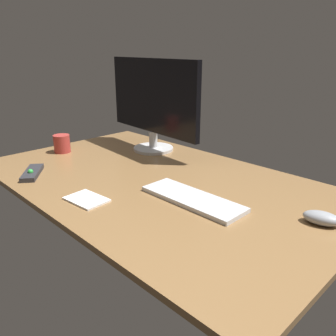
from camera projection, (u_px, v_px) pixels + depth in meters
desk at (155, 182)px, 129.95cm from camera, size 140.00×84.00×2.00cm
monitor at (153, 102)px, 159.35cm from camera, size 60.23×19.12×42.57cm
keyboard at (192, 199)px, 111.59cm from camera, size 36.05×12.44×1.45cm
computer_mouse at (322, 218)px, 96.55cm from camera, size 11.17×8.02×3.76cm
media_remote at (32, 173)px, 133.93cm from camera, size 16.74×14.45×3.19cm
coffee_mug at (62, 144)px, 162.14cm from camera, size 7.55×7.55×8.29cm
notepad at (87, 199)px, 112.13cm from camera, size 14.37×10.56×0.64cm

